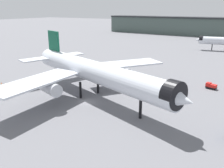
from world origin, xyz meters
name	(u,v)px	position (x,y,z in m)	size (l,w,h in m)	color
ground	(88,102)	(0.00, 0.00, 0.00)	(900.00, 900.00, 0.00)	slate
airliner_near_gate	(94,72)	(-0.40, 3.88, 7.58)	(59.90, 53.34, 17.20)	silver
terminal_building	(205,27)	(-3.30, 183.27, 8.56)	(187.02, 32.34, 30.83)	#475651
baggage_tug_wing	(211,86)	(27.02, 29.04, 0.97)	(3.51, 2.60, 1.85)	black
baggage_cart_trailing	(115,66)	(-12.42, 36.80, 0.98)	(2.22, 2.60, 1.82)	black
traffic_cone_wingtip	(1,83)	(-34.91, -1.26, 0.28)	(0.44, 0.44, 0.55)	#F2600C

